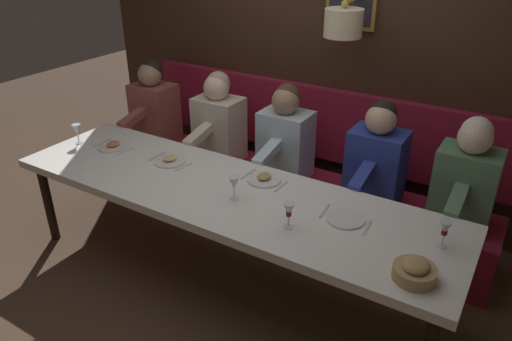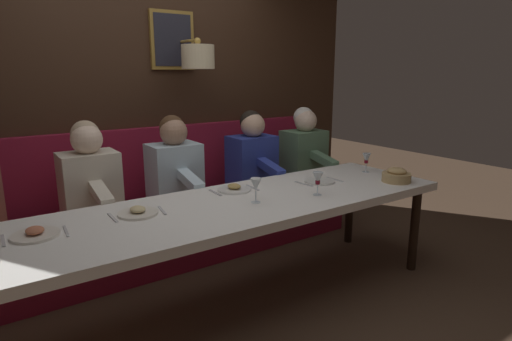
# 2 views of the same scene
# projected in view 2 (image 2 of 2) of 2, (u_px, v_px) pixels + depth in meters

# --- Properties ---
(ground_plane) EXTENTS (12.00, 12.00, 0.00)m
(ground_plane) POSITION_uv_depth(u_px,v_px,m) (234.00, 305.00, 2.94)
(ground_plane) COLOR #4C3828
(dining_table) EXTENTS (0.90, 3.19, 0.74)m
(dining_table) POSITION_uv_depth(u_px,v_px,m) (232.00, 211.00, 2.78)
(dining_table) COLOR white
(dining_table) RESTS_ON ground_plane
(banquette_bench) EXTENTS (0.52, 3.39, 0.45)m
(banquette_bench) POSITION_uv_depth(u_px,v_px,m) (178.00, 235.00, 3.60)
(banquette_bench) COLOR maroon
(banquette_bench) RESTS_ON ground_plane
(back_wall_panel) EXTENTS (0.59, 4.59, 2.90)m
(back_wall_panel) POSITION_uv_depth(u_px,v_px,m) (147.00, 96.00, 3.81)
(back_wall_panel) COLOR #382316
(back_wall_panel) RESTS_ON ground_plane
(diner_nearest) EXTENTS (0.60, 0.40, 0.79)m
(diner_nearest) POSITION_uv_depth(u_px,v_px,m) (304.00, 150.00, 4.22)
(diner_nearest) COLOR #567A5B
(diner_nearest) RESTS_ON banquette_bench
(diner_near) EXTENTS (0.60, 0.40, 0.79)m
(diner_near) POSITION_uv_depth(u_px,v_px,m) (252.00, 157.00, 3.88)
(diner_near) COLOR #283893
(diner_near) RESTS_ON banquette_bench
(diner_middle) EXTENTS (0.60, 0.40, 0.79)m
(diner_middle) POSITION_uv_depth(u_px,v_px,m) (175.00, 168.00, 3.46)
(diner_middle) COLOR silver
(diner_middle) RESTS_ON banquette_bench
(diner_far) EXTENTS (0.60, 0.40, 0.79)m
(diner_far) POSITION_uv_depth(u_px,v_px,m) (90.00, 179.00, 3.09)
(diner_far) COLOR beige
(diner_far) RESTS_ON banquette_bench
(place_setting_0) EXTENTS (0.24, 0.31, 0.05)m
(place_setting_0) POSITION_uv_depth(u_px,v_px,m) (35.00, 234.00, 2.21)
(place_setting_0) COLOR silver
(place_setting_0) RESTS_ON dining_table
(place_setting_1) EXTENTS (0.24, 0.31, 0.05)m
(place_setting_1) POSITION_uv_depth(u_px,v_px,m) (234.00, 189.00, 3.06)
(place_setting_1) COLOR silver
(place_setting_1) RESTS_ON dining_table
(place_setting_2) EXTENTS (0.24, 0.32, 0.01)m
(place_setting_2) POSITION_uv_depth(u_px,v_px,m) (319.00, 181.00, 3.30)
(place_setting_2) COLOR silver
(place_setting_2) RESTS_ON dining_table
(place_setting_3) EXTENTS (0.24, 0.32, 0.05)m
(place_setting_3) POSITION_uv_depth(u_px,v_px,m) (138.00, 212.00, 2.55)
(place_setting_3) COLOR silver
(place_setting_3) RESTS_ON dining_table
(wine_glass_0) EXTENTS (0.07, 0.07, 0.16)m
(wine_glass_0) POSITION_uv_depth(u_px,v_px,m) (318.00, 179.00, 2.93)
(wine_glass_0) COLOR silver
(wine_glass_0) RESTS_ON dining_table
(wine_glass_1) EXTENTS (0.07, 0.07, 0.16)m
(wine_glass_1) POSITION_uv_depth(u_px,v_px,m) (256.00, 185.00, 2.76)
(wine_glass_1) COLOR silver
(wine_glass_1) RESTS_ON dining_table
(wine_glass_3) EXTENTS (0.07, 0.07, 0.16)m
(wine_glass_3) POSITION_uv_depth(u_px,v_px,m) (366.00, 159.00, 3.60)
(wine_glass_3) COLOR silver
(wine_glass_3) RESTS_ON dining_table
(bread_bowl) EXTENTS (0.22, 0.22, 0.12)m
(bread_bowl) POSITION_uv_depth(u_px,v_px,m) (396.00, 176.00, 3.30)
(bread_bowl) COLOR tan
(bread_bowl) RESTS_ON dining_table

